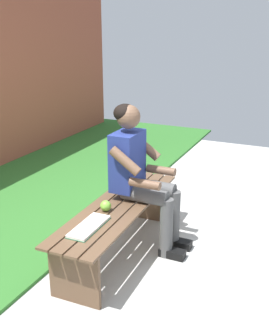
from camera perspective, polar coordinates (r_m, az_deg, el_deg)
The scene contains 4 objects.
bench_near at distance 3.46m, azimuth -2.27°, elevation -6.84°, with size 1.69×0.49×0.45m.
person_seated at distance 3.47m, azimuth 0.83°, elevation -0.49°, with size 0.50×0.69×1.26m.
apple at distance 3.30m, azimuth -4.02°, elevation -5.27°, with size 0.09×0.09×0.09m, color #72B738.
book_open at distance 3.07m, azimuth -6.34°, elevation -8.11°, with size 0.42×0.17×0.02m.
Camera 1 is at (2.76, 1.42, 1.88)m, focal length 43.86 mm.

